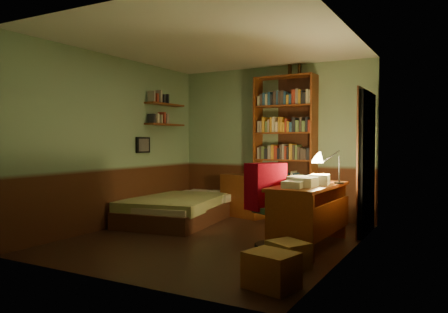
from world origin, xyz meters
The scene contains 24 objects.
floor centered at (0.00, 0.00, -0.01)m, with size 3.50×4.00×0.02m, color black.
ceiling centered at (0.00, 0.00, 2.61)m, with size 3.50×4.00×0.02m, color silver.
wall_back centered at (0.00, 2.01, 1.30)m, with size 3.50×0.02×2.60m, color gray.
wall_left centered at (-1.76, 0.00, 1.30)m, with size 0.02×4.00×2.60m, color gray.
wall_right centered at (1.76, 0.00, 1.30)m, with size 0.02×4.00×2.60m, color gray.
wall_front centered at (0.00, -2.01, 1.30)m, with size 3.50×0.02×2.60m, color gray.
doorway centered at (1.72, 1.30, 1.00)m, with size 0.06×0.90×2.00m, color black.
door_trim centered at (1.69, 1.30, 1.00)m, with size 0.02×0.98×2.08m, color #3B1E12.
bed centered at (-1.19, 0.97, 0.34)m, with size 1.24×2.32×0.69m, color olive.
dresser centered at (-0.42, 1.77, 0.36)m, with size 0.82×0.41×0.73m, color #682F13.
mini_stereo centered at (-0.20, 1.89, 0.80)m, with size 0.26×0.20×0.14m, color #B2B2B7.
bookshelf centered at (0.28, 1.85, 1.20)m, with size 1.03×0.32×2.40m, color #682F13.
bottle_left centered at (0.32, 1.96, 2.52)m, with size 0.07×0.07×0.25m, color black.
bottle_right centered at (0.49, 1.96, 2.51)m, with size 0.06×0.06×0.22m, color black.
desk centered at (1.24, 0.19, 0.39)m, with size 0.60×1.44×0.77m, color #682F13.
paper_stack centered at (1.34, 0.28, 0.83)m, with size 0.23×0.31×0.12m, color silver.
desk_lamp centered at (1.54, 0.48, 1.09)m, with size 0.19×0.19×0.63m, color black.
office_chair centered at (0.93, -0.10, 0.48)m, with size 0.48×0.42×0.96m, color #33603F.
red_jacket centered at (0.84, -0.22, 1.25)m, with size 0.27×0.49×0.58m, color #980317.
wall_shelf_lower centered at (-1.64, 1.10, 1.60)m, with size 0.20×0.90×0.03m, color #682F13.
wall_shelf_upper centered at (-1.64, 1.10, 1.95)m, with size 0.20×0.90×0.03m, color #682F13.
framed_picture centered at (-1.72, 0.60, 1.25)m, with size 0.04×0.32×0.26m, color black.
cardboard_box_a centered at (1.43, -1.47, 0.16)m, with size 0.43×0.35×0.33m, color olive.
cardboard_box_b centered at (1.34, -0.80, 0.14)m, with size 0.39×0.32×0.27m, color olive.
Camera 1 is at (2.93, -5.03, 1.31)m, focal length 35.00 mm.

